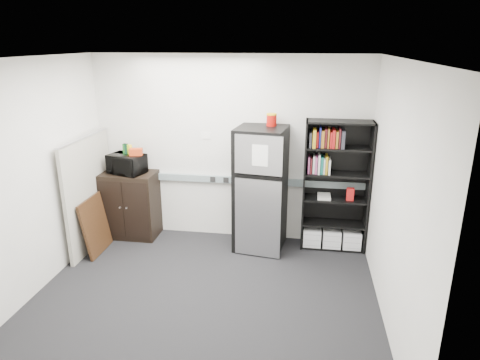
{
  "coord_description": "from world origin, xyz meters",
  "views": [
    {
      "loc": [
        1.07,
        -4.21,
        2.87
      ],
      "look_at": [
        0.28,
        0.9,
        1.17
      ],
      "focal_mm": 32.0,
      "sensor_mm": 36.0,
      "label": 1
    }
  ],
  "objects": [
    {
      "name": "wall_back",
      "position": [
        0.0,
        1.75,
        1.35
      ],
      "size": [
        4.0,
        0.02,
        2.7
      ],
      "primitive_type": "cube",
      "color": "white",
      "rests_on": "floor"
    },
    {
      "name": "wall_note",
      "position": [
        -0.35,
        1.74,
        1.55
      ],
      "size": [
        0.14,
        0.0,
        0.1
      ],
      "primitive_type": "cube",
      "color": "white",
      "rests_on": "wall_back"
    },
    {
      "name": "bookshelf",
      "position": [
        1.53,
        1.57,
        0.91
      ],
      "size": [
        0.9,
        0.34,
        1.85
      ],
      "color": "black",
      "rests_on": "floor"
    },
    {
      "name": "cubicle_partition",
      "position": [
        -1.9,
        1.08,
        0.81
      ],
      "size": [
        0.06,
        1.3,
        1.62
      ],
      "color": "#9E998C",
      "rests_on": "floor"
    },
    {
      "name": "ceiling",
      "position": [
        0.0,
        0.0,
        2.7
      ],
      "size": [
        4.0,
        3.5,
        0.02
      ],
      "primitive_type": "cube",
      "color": "white",
      "rests_on": "wall_back"
    },
    {
      "name": "refrigerator",
      "position": [
        0.49,
        1.42,
        0.88
      ],
      "size": [
        0.74,
        0.77,
        1.76
      ],
      "rotation": [
        0.0,
        0.0,
        -0.14
      ],
      "color": "black",
      "rests_on": "floor"
    },
    {
      "name": "wall_left",
      "position": [
        -2.0,
        0.0,
        1.35
      ],
      "size": [
        0.02,
        3.5,
        2.7
      ],
      "primitive_type": "cube",
      "color": "white",
      "rests_on": "floor"
    },
    {
      "name": "cabinet",
      "position": [
        -1.49,
        1.5,
        0.5
      ],
      "size": [
        0.8,
        0.53,
        1.0
      ],
      "color": "black",
      "rests_on": "floor"
    },
    {
      "name": "snack_bag",
      "position": [
        -1.32,
        1.47,
        1.34
      ],
      "size": [
        0.2,
        0.13,
        0.1
      ],
      "primitive_type": "cube",
      "rotation": [
        0.0,
        0.0,
        0.21
      ],
      "color": "#C23913",
      "rests_on": "microwave"
    },
    {
      "name": "wall_right",
      "position": [
        2.0,
        0.0,
        1.35
      ],
      "size": [
        0.02,
        3.5,
        2.7
      ],
      "primitive_type": "cube",
      "color": "white",
      "rests_on": "floor"
    },
    {
      "name": "floor",
      "position": [
        0.0,
        0.0,
        0.0
      ],
      "size": [
        4.0,
        4.0,
        0.0
      ],
      "primitive_type": "plane",
      "color": "black",
      "rests_on": "ground"
    },
    {
      "name": "snack_box_c",
      "position": [
        -1.45,
        1.52,
        1.36
      ],
      "size": [
        0.08,
        0.07,
        0.14
      ],
      "primitive_type": "cube",
      "rotation": [
        0.0,
        0.0,
        -0.35
      ],
      "color": "yellow",
      "rests_on": "microwave"
    },
    {
      "name": "coffee_can",
      "position": [
        0.62,
        1.55,
        1.85
      ],
      "size": [
        0.14,
        0.14,
        0.19
      ],
      "color": "#9E0D07",
      "rests_on": "refrigerator"
    },
    {
      "name": "snack_box_a",
      "position": [
        -1.5,
        1.52,
        1.36
      ],
      "size": [
        0.07,
        0.05,
        0.15
      ],
      "primitive_type": "cube",
      "rotation": [
        0.0,
        0.0,
        -0.05
      ],
      "color": "#19571A",
      "rests_on": "microwave"
    },
    {
      "name": "electrical_raceway",
      "position": [
        0.0,
        1.72,
        0.9
      ],
      "size": [
        3.92,
        0.05,
        0.1
      ],
      "primitive_type": "cube",
      "color": "gray",
      "rests_on": "wall_back"
    },
    {
      "name": "microwave",
      "position": [
        -1.49,
        1.48,
        1.14
      ],
      "size": [
        0.59,
        0.48,
        0.28
      ],
      "primitive_type": "imported",
      "rotation": [
        0.0,
        0.0,
        -0.29
      ],
      "color": "black",
      "rests_on": "cabinet"
    },
    {
      "name": "snack_box_b",
      "position": [
        -1.5,
        1.52,
        1.36
      ],
      "size": [
        0.08,
        0.07,
        0.15
      ],
      "primitive_type": "cube",
      "rotation": [
        0.0,
        0.0,
        -0.32
      ],
      "color": "#0B3320",
      "rests_on": "microwave"
    },
    {
      "name": "framed_poster",
      "position": [
        -1.77,
        0.91,
        0.4
      ],
      "size": [
        0.16,
        0.62,
        0.8
      ],
      "rotation": [
        0.0,
        -0.16,
        0.0
      ],
      "color": "black",
      "rests_on": "floor"
    }
  ]
}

